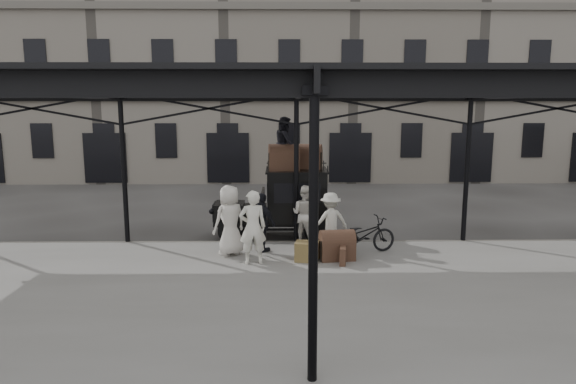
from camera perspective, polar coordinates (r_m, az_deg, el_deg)
name	(u,v)px	position (r m, az deg, el deg)	size (l,w,h in m)	color
ground	(298,267)	(13.48, 1.16, -8.30)	(120.00, 120.00, 0.00)	#383533
platform	(302,292)	(11.57, 1.52, -11.02)	(28.00, 8.00, 0.15)	slate
canopy	(302,84)	(11.10, 1.56, 11.93)	(22.50, 9.00, 4.74)	black
building_frontage	(288,55)	(30.94, 0.01, 14.99)	(64.00, 8.00, 14.00)	slate
taxi	(286,200)	(16.06, -0.18, -0.91)	(3.65, 1.55, 2.18)	black
porter_left	(253,227)	(13.03, -3.95, -3.93)	(0.69, 0.45, 1.90)	silver
porter_midleft	(305,214)	(14.96, 1.92, -2.48)	(0.83, 0.65, 1.72)	beige
porter_centre	(230,220)	(13.87, -6.49, -3.14)	(0.93, 0.60, 1.89)	beige
porter_official	(262,223)	(14.11, -2.91, -3.41)	(0.96, 0.40, 1.63)	black
porter_right	(330,221)	(14.44, 4.73, -3.20)	(1.03, 0.59, 1.60)	beige
bicycle	(363,235)	(14.14, 8.32, -4.79)	(0.67, 1.91, 1.00)	black
porter_roof	(285,143)	(15.73, -0.30, 5.43)	(0.79, 0.61, 1.62)	black
steamer_trunk_roof_near	(284,159)	(15.62, -0.47, 3.65)	(0.91, 0.56, 0.67)	#4D3223
steamer_trunk_roof_far	(308,158)	(16.09, 2.19, 3.76)	(0.87, 0.53, 0.64)	#4D3223
steamer_trunk_platform	(337,247)	(13.57, 5.46, -6.11)	(0.89, 0.55, 0.66)	#4D3223
wicker_hamper	(307,251)	(13.40, 2.12, -6.62)	(0.60, 0.45, 0.50)	olive
suitcase_upright	(343,255)	(13.27, 6.14, -6.95)	(0.15, 0.60, 0.45)	#4D3223
suitcase_flat	(331,248)	(13.98, 4.82, -6.17)	(0.60, 0.15, 0.40)	#4D3223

